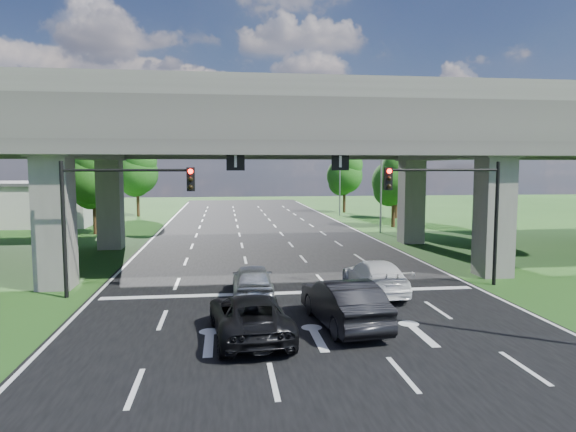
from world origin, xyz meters
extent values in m
plane|color=#204817|center=(0.00, 0.00, 0.00)|extent=(160.00, 160.00, 0.00)
cube|color=black|center=(0.00, 10.00, 0.01)|extent=(18.00, 120.00, 0.03)
cube|color=#353331|center=(0.00, 12.00, 8.00)|extent=(80.00, 15.00, 2.00)
cube|color=slate|center=(0.00, 4.75, 9.50)|extent=(80.00, 0.50, 1.00)
cube|color=slate|center=(0.00, 19.25, 9.50)|extent=(80.00, 0.50, 1.00)
cube|color=slate|center=(-11.00, 6.00, 3.50)|extent=(1.60, 1.60, 7.00)
cube|color=slate|center=(-11.00, 18.00, 3.50)|extent=(1.60, 1.60, 7.00)
cube|color=slate|center=(11.00, 6.00, 3.50)|extent=(1.60, 1.60, 7.00)
cube|color=slate|center=(11.00, 18.00, 3.50)|extent=(1.60, 1.60, 7.00)
cube|color=black|center=(-2.50, 5.00, 6.00)|extent=(0.85, 0.06, 0.85)
cube|color=black|center=(2.50, 5.00, 6.00)|extent=(0.85, 0.06, 0.85)
cylinder|color=black|center=(10.00, 4.00, 3.00)|extent=(0.18, 0.18, 6.00)
cylinder|color=black|center=(7.25, 4.00, 5.60)|extent=(5.50, 0.12, 0.12)
cube|color=black|center=(4.50, 3.82, 5.20)|extent=(0.35, 0.28, 1.05)
sphere|color=#FF0C05|center=(4.50, 3.66, 5.55)|extent=(0.22, 0.22, 0.22)
cylinder|color=black|center=(-10.00, 4.00, 3.00)|extent=(0.18, 0.18, 6.00)
cylinder|color=black|center=(-7.25, 4.00, 5.60)|extent=(5.50, 0.12, 0.12)
cube|color=black|center=(-4.50, 3.82, 5.20)|extent=(0.35, 0.28, 1.05)
sphere|color=#FF0C05|center=(-4.50, 3.66, 5.55)|extent=(0.22, 0.22, 0.22)
cylinder|color=gray|center=(10.50, 24.00, 5.00)|extent=(0.16, 0.16, 10.00)
cylinder|color=gray|center=(9.00, 24.00, 9.70)|extent=(3.00, 0.10, 0.10)
cube|color=gray|center=(7.50, 24.00, 9.60)|extent=(0.60, 0.25, 0.18)
cylinder|color=gray|center=(10.50, 40.00, 5.00)|extent=(0.16, 0.16, 10.00)
cylinder|color=gray|center=(9.00, 40.00, 9.70)|extent=(3.00, 0.10, 0.10)
cube|color=gray|center=(7.50, 40.00, 9.60)|extent=(0.60, 0.25, 0.18)
cylinder|color=black|center=(-14.00, 26.00, 1.65)|extent=(0.36, 0.36, 3.30)
sphere|color=#205215|center=(-14.00, 26.00, 4.65)|extent=(4.50, 4.50, 4.50)
sphere|color=#205215|center=(-13.60, 25.70, 6.00)|extent=(3.60, 3.60, 3.60)
sphere|color=#205215|center=(-14.30, 26.40, 3.75)|extent=(3.30, 3.30, 3.30)
cylinder|color=black|center=(-17.00, 34.00, 1.43)|extent=(0.36, 0.36, 2.86)
sphere|color=#205215|center=(-17.00, 34.00, 4.03)|extent=(3.90, 3.90, 3.90)
sphere|color=#205215|center=(-16.60, 33.70, 5.20)|extent=(3.12, 3.12, 3.12)
sphere|color=#205215|center=(-17.30, 34.40, 3.25)|extent=(2.86, 2.86, 2.86)
cylinder|color=black|center=(-13.00, 42.00, 1.76)|extent=(0.36, 0.36, 3.52)
sphere|color=#205215|center=(-13.00, 42.00, 4.96)|extent=(4.80, 4.80, 4.80)
sphere|color=#205215|center=(-12.60, 41.70, 6.40)|extent=(3.84, 3.84, 3.84)
sphere|color=#205215|center=(-13.30, 42.40, 4.00)|extent=(3.52, 3.52, 3.52)
cylinder|color=black|center=(13.00, 28.00, 1.54)|extent=(0.36, 0.36, 3.08)
sphere|color=#205215|center=(13.00, 28.00, 4.34)|extent=(4.20, 4.20, 4.20)
sphere|color=#205215|center=(13.40, 27.70, 5.60)|extent=(3.36, 3.36, 3.36)
sphere|color=#205215|center=(12.70, 28.40, 3.50)|extent=(3.08, 3.08, 3.08)
cylinder|color=black|center=(16.00, 36.00, 1.43)|extent=(0.36, 0.36, 2.86)
sphere|color=#205215|center=(16.00, 36.00, 4.03)|extent=(3.90, 3.90, 3.90)
sphere|color=#205215|center=(16.40, 35.70, 5.20)|extent=(3.12, 3.12, 3.12)
sphere|color=#205215|center=(15.70, 36.40, 3.25)|extent=(2.86, 2.86, 2.86)
cylinder|color=black|center=(12.00, 44.00, 1.65)|extent=(0.36, 0.36, 3.30)
sphere|color=#205215|center=(12.00, 44.00, 4.65)|extent=(4.50, 4.50, 4.50)
sphere|color=#205215|center=(12.40, 43.70, 6.00)|extent=(3.60, 3.60, 3.60)
sphere|color=#205215|center=(11.70, 44.40, 3.75)|extent=(3.30, 3.30, 3.30)
imported|color=#B4B8BC|center=(-1.85, 3.00, 0.77)|extent=(1.82, 4.37, 1.48)
imported|color=black|center=(1.17, -1.53, 0.88)|extent=(2.41, 5.35, 1.70)
imported|color=white|center=(3.70, 3.00, 0.78)|extent=(2.11, 5.16, 1.50)
imported|color=black|center=(-2.25, -2.36, 0.76)|extent=(2.86, 5.41, 1.45)
camera|label=1|loc=(-3.05, -19.20, 5.74)|focal=32.00mm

